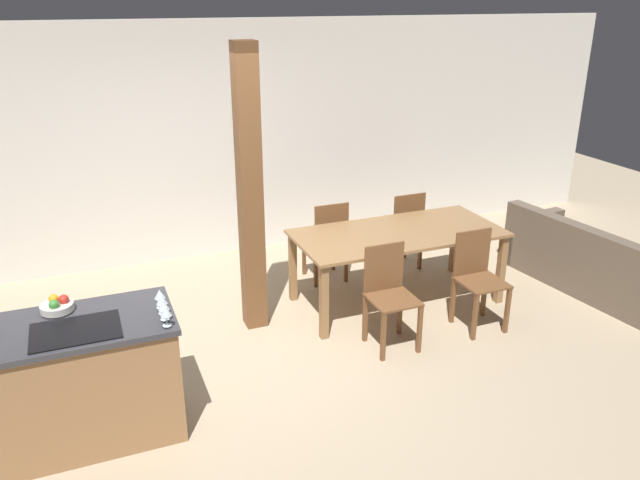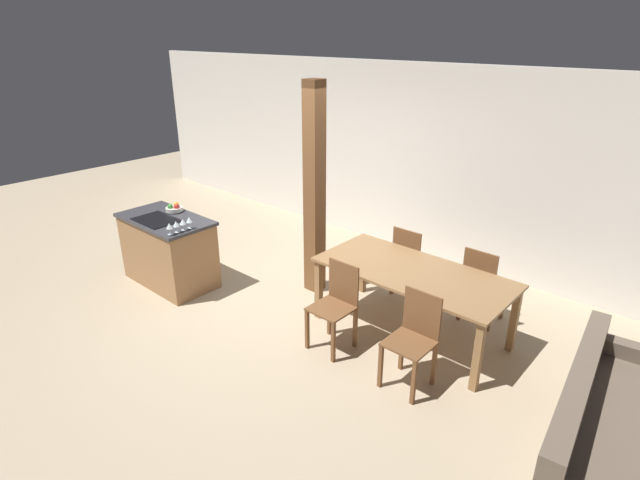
{
  "view_description": "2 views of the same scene",
  "coord_description": "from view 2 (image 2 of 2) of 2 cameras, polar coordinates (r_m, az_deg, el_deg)",
  "views": [
    {
      "loc": [
        -1.27,
        -4.47,
        2.94
      ],
      "look_at": [
        0.6,
        0.2,
        0.95
      ],
      "focal_mm": 35.0,
      "sensor_mm": 36.0,
      "label": 1
    },
    {
      "loc": [
        3.96,
        -3.58,
        3.08
      ],
      "look_at": [
        0.6,
        0.2,
        0.95
      ],
      "focal_mm": 28.0,
      "sensor_mm": 36.0,
      "label": 2
    }
  ],
  "objects": [
    {
      "name": "wine_glass_far",
      "position": [
        6.05,
        -15.42,
        1.99
      ],
      "size": [
        0.08,
        0.08,
        0.14
      ],
      "color": "silver",
      "rests_on": "kitchen_island"
    },
    {
      "name": "dining_chair_near_left",
      "position": [
        5.16,
        1.84,
        -7.31
      ],
      "size": [
        0.4,
        0.4,
        0.92
      ],
      "color": "brown",
      "rests_on": "ground_plane"
    },
    {
      "name": "dining_chair_far_left",
      "position": [
        6.21,
        10.3,
        -2.25
      ],
      "size": [
        0.4,
        0.4,
        0.92
      ],
      "rotation": [
        0.0,
        0.0,
        3.14
      ],
      "color": "brown",
      "rests_on": "ground_plane"
    },
    {
      "name": "timber_post",
      "position": [
        5.99,
        -0.64,
        5.51
      ],
      "size": [
        0.2,
        0.2,
        2.59
      ],
      "color": "brown",
      "rests_on": "ground_plane"
    },
    {
      "name": "dining_table",
      "position": [
        5.36,
        10.58,
        -4.32
      ],
      "size": [
        2.05,
        0.96,
        0.76
      ],
      "color": "olive",
      "rests_on": "ground_plane"
    },
    {
      "name": "dining_chair_far_right",
      "position": [
        5.84,
        18.02,
        -4.73
      ],
      "size": [
        0.4,
        0.4,
        0.92
      ],
      "rotation": [
        0.0,
        0.0,
        3.14
      ],
      "color": "brown",
      "rests_on": "ground_plane"
    },
    {
      "name": "wine_glass_middle",
      "position": [
        6.01,
        -16.13,
        1.75
      ],
      "size": [
        0.08,
        0.08,
        0.14
      ],
      "color": "silver",
      "rests_on": "kitchen_island"
    },
    {
      "name": "dining_chair_near_right",
      "position": [
        4.72,
        10.64,
        -10.93
      ],
      "size": [
        0.4,
        0.4,
        0.92
      ],
      "color": "brown",
      "rests_on": "ground_plane"
    },
    {
      "name": "ground_plane",
      "position": [
        6.17,
        -5.45,
        -7.25
      ],
      "size": [
        16.0,
        16.0,
        0.0
      ],
      "primitive_type": "plane",
      "color": "tan"
    },
    {
      "name": "wall_back",
      "position": [
        7.51,
        8.66,
        9.25
      ],
      "size": [
        11.2,
        0.08,
        2.7
      ],
      "color": "silver",
      "rests_on": "ground_plane"
    },
    {
      "name": "couch",
      "position": [
        4.58,
        30.33,
        -18.96
      ],
      "size": [
        1.04,
        2.12,
        0.75
      ],
      "rotation": [
        0.0,
        0.0,
        1.69
      ],
      "color": "brown",
      "rests_on": "ground_plane"
    },
    {
      "name": "wine_glass_near",
      "position": [
        5.97,
        -16.84,
        1.51
      ],
      "size": [
        0.08,
        0.08,
        0.14
      ],
      "color": "silver",
      "rests_on": "kitchen_island"
    },
    {
      "name": "wine_glass_end",
      "position": [
        6.1,
        -14.72,
        2.22
      ],
      "size": [
        0.08,
        0.08,
        0.14
      ],
      "color": "silver",
      "rests_on": "kitchen_island"
    },
    {
      "name": "kitchen_island",
      "position": [
        6.75,
        -16.9,
        -1.11
      ],
      "size": [
        1.28,
        0.71,
        0.91
      ],
      "color": "#9E7047",
      "rests_on": "ground_plane"
    },
    {
      "name": "fruit_bowl",
      "position": [
        6.77,
        -16.31,
        3.51
      ],
      "size": [
        0.22,
        0.22,
        0.11
      ],
      "color": "silver",
      "rests_on": "kitchen_island"
    }
  ]
}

